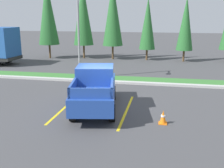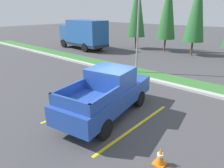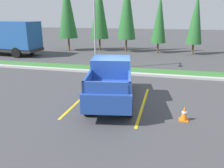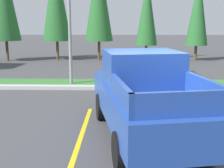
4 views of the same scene
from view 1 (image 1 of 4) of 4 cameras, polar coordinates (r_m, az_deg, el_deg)
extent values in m
plane|color=#424244|center=(13.76, -1.96, -4.84)|extent=(120.00, 120.00, 0.00)
cube|color=yellow|center=(13.97, -9.71, -4.73)|extent=(0.12, 4.80, 0.01)
cube|color=yellow|center=(13.22, 3.02, -5.65)|extent=(0.12, 4.80, 0.01)
cube|color=#B2B2AD|center=(18.44, 1.57, 0.39)|extent=(56.00, 0.40, 0.15)
cube|color=#387533|center=(19.51, 2.11, 1.03)|extent=(56.00, 1.80, 0.06)
cylinder|color=black|center=(14.95, -6.35, -1.82)|extent=(0.41, 0.80, 0.76)
cylinder|color=black|center=(14.83, 0.19, -1.86)|extent=(0.41, 0.80, 0.76)
cylinder|color=black|center=(12.03, -8.17, -5.92)|extent=(0.41, 0.80, 0.76)
cylinder|color=black|center=(11.89, -0.01, -6.03)|extent=(0.41, 0.80, 0.76)
cube|color=#23479E|center=(13.24, -3.58, -1.63)|extent=(2.80, 5.46, 0.76)
cube|color=#23479E|center=(13.34, -3.53, 2.03)|extent=(2.02, 1.89, 0.84)
cube|color=#2D3842|center=(14.13, -3.29, 2.94)|extent=(1.60, 0.35, 0.63)
cube|color=#23479E|center=(11.80, -8.28, -0.73)|extent=(0.44, 1.89, 0.44)
cube|color=#23479E|center=(11.65, 0.00, -0.78)|extent=(0.44, 1.89, 0.44)
cube|color=#23479E|center=(10.83, -4.58, -2.00)|extent=(1.79, 0.42, 0.44)
cube|color=silver|center=(15.76, -2.86, 0.08)|extent=(1.80, 0.48, 0.28)
cylinder|color=black|center=(28.22, -20.94, 5.20)|extent=(1.02, 0.37, 1.00)
cylinder|color=gray|center=(19.54, -7.02, 11.07)|extent=(0.14, 0.14, 6.88)
cylinder|color=brown|center=(29.89, -12.87, 6.71)|extent=(0.20, 0.20, 1.47)
cone|color=#28662D|center=(29.66, -13.31, 14.54)|extent=(2.12, 2.12, 6.69)
cylinder|color=brown|center=(29.30, -5.88, 6.80)|extent=(0.20, 0.20, 1.43)
cone|color=#28662D|center=(29.05, -6.09, 14.57)|extent=(2.06, 2.06, 6.50)
cylinder|color=brown|center=(28.50, 0.16, 6.65)|extent=(0.20, 0.20, 1.42)
cone|color=#28662D|center=(28.24, 0.16, 14.60)|extent=(2.05, 2.05, 6.46)
cylinder|color=brown|center=(28.16, 7.27, 6.13)|extent=(0.20, 0.20, 1.11)
cone|color=#28662D|center=(27.90, 7.47, 12.43)|extent=(1.61, 1.61, 5.07)
cylinder|color=brown|center=(27.98, 14.74, 5.73)|extent=(0.20, 0.20, 1.12)
cone|color=#28662D|center=(27.71, 15.15, 12.09)|extent=(1.62, 1.62, 5.09)
cube|color=orange|center=(11.94, 10.57, -8.05)|extent=(0.36, 0.36, 0.04)
cone|color=orange|center=(11.83, 10.63, -6.70)|extent=(0.28, 0.28, 0.56)
cylinder|color=white|center=(11.82, 10.64, -6.58)|extent=(0.19, 0.19, 0.07)
camera|label=2|loc=(6.78, 30.46, 11.33)|focal=32.13mm
camera|label=3|loc=(2.63, -6.06, 3.32)|focal=36.18mm
camera|label=4|loc=(6.79, -24.19, -1.72)|focal=48.14mm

